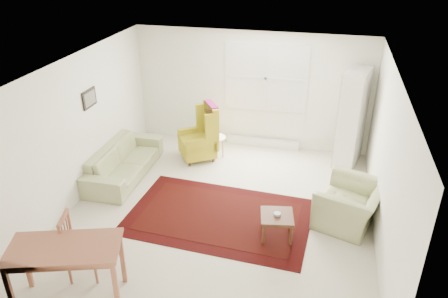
% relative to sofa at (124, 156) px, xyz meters
% --- Properties ---
extents(room, '(5.04, 5.54, 2.51)m').
position_rel_sofa_xyz_m(room, '(2.12, -0.58, 0.84)').
color(room, beige).
rests_on(room, ground).
extents(rug, '(3.09, 2.09, 0.03)m').
position_rel_sofa_xyz_m(rug, '(2.12, -0.93, -0.41)').
color(rug, black).
rests_on(rug, ground).
extents(sofa, '(0.83, 2.09, 0.84)m').
position_rel_sofa_xyz_m(sofa, '(0.00, 0.00, 0.00)').
color(sofa, tan).
rests_on(sofa, ground).
extents(armchair, '(1.22, 1.30, 0.83)m').
position_rel_sofa_xyz_m(armchair, '(4.20, -0.59, -0.00)').
color(armchair, tan).
rests_on(armchair, ground).
extents(wingback_chair, '(0.98, 0.97, 1.19)m').
position_rel_sofa_xyz_m(wingback_chair, '(1.17, 0.99, 0.17)').
color(wingback_chair, gold).
rests_on(wingback_chair, ground).
extents(coffee_table, '(0.57, 0.57, 0.40)m').
position_rel_sofa_xyz_m(coffee_table, '(3.11, -1.22, -0.22)').
color(coffee_table, '#492716').
rests_on(coffee_table, ground).
extents(stool, '(0.49, 0.49, 0.50)m').
position_rel_sofa_xyz_m(stool, '(1.56, 1.10, -0.17)').
color(stool, white).
rests_on(stool, ground).
extents(cabinet, '(0.61, 0.87, 1.96)m').
position_rel_sofa_xyz_m(cabinet, '(4.20, 1.52, 0.56)').
color(cabinet, white).
rests_on(cabinet, ground).
extents(desk, '(1.50, 1.06, 0.86)m').
position_rel_sofa_xyz_m(desk, '(0.74, -3.14, 0.01)').
color(desk, '#91543A').
rests_on(desk, ground).
extents(desk_chair, '(0.53, 0.53, 0.98)m').
position_rel_sofa_xyz_m(desk_chair, '(0.68, -2.69, 0.07)').
color(desk_chair, '#91543A').
rests_on(desk_chair, ground).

